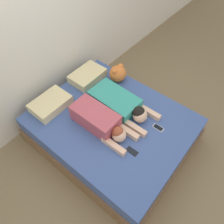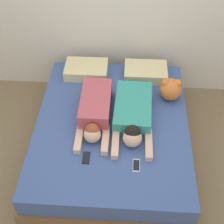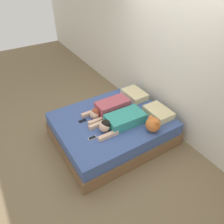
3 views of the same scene
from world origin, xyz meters
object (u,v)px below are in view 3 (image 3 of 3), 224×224
(bed, at_px, (112,129))
(plush_toy, at_px, (153,124))
(person_left, at_px, (109,108))
(pillow_head_right, at_px, (158,112))
(cell_phone_right, at_px, (92,138))
(person_right, at_px, (120,120))
(pillow_head_left, at_px, (135,94))
(cell_phone_left, at_px, (83,121))

(bed, bearing_deg, plush_toy, 32.96)
(person_left, xyz_separation_m, plush_toy, (0.82, 0.37, 0.02))
(pillow_head_right, bearing_deg, cell_phone_right, -94.33)
(cell_phone_right, height_order, plush_toy, plush_toy)
(person_right, distance_m, plush_toy, 0.57)
(pillow_head_left, xyz_separation_m, cell_phone_right, (0.63, -1.34, -0.06))
(pillow_head_right, distance_m, person_left, 0.93)
(bed, distance_m, person_right, 0.40)
(person_left, relative_size, plush_toy, 3.35)
(person_right, bearing_deg, pillow_head_right, 78.90)
(person_left, bearing_deg, cell_phone_left, -94.14)
(bed, relative_size, plush_toy, 7.71)
(pillow_head_left, bearing_deg, cell_phone_right, -64.66)
(bed, distance_m, person_left, 0.40)
(pillow_head_left, height_order, person_right, person_right)
(cell_phone_left, bearing_deg, cell_phone_right, -6.94)
(cell_phone_left, xyz_separation_m, cell_phone_right, (0.49, -0.06, 0.00))
(cell_phone_left, distance_m, cell_phone_right, 0.49)
(pillow_head_right, height_order, plush_toy, plush_toy)
(pillow_head_right, bearing_deg, bed, -115.02)
(bed, relative_size, pillow_head_left, 3.94)
(person_right, height_order, cell_phone_right, person_right)
(person_left, distance_m, person_right, 0.40)
(pillow_head_right, bearing_deg, plush_toy, -53.82)
(cell_phone_right, bearing_deg, person_right, 94.57)
(person_left, xyz_separation_m, cell_phone_right, (0.45, -0.60, -0.11))
(pillow_head_right, height_order, cell_phone_right, pillow_head_right)
(person_left, relative_size, person_right, 0.91)
(pillow_head_right, xyz_separation_m, plush_toy, (0.27, -0.37, 0.07))
(bed, xyz_separation_m, pillow_head_right, (0.37, 0.79, 0.31))
(person_right, xyz_separation_m, cell_phone_left, (-0.44, -0.52, -0.08))
(pillow_head_right, distance_m, person_right, 0.77)
(person_right, height_order, cell_phone_left, person_right)
(person_left, height_order, cell_phone_left, person_left)
(pillow_head_right, relative_size, plush_toy, 1.95)
(pillow_head_left, bearing_deg, cell_phone_left, -83.48)
(bed, height_order, person_right, person_right)
(bed, height_order, cell_phone_left, cell_phone_left)
(person_right, bearing_deg, cell_phone_right, -85.43)
(cell_phone_left, bearing_deg, pillow_head_right, 65.27)
(person_right, bearing_deg, cell_phone_left, -130.09)
(plush_toy, bearing_deg, bed, -147.04)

